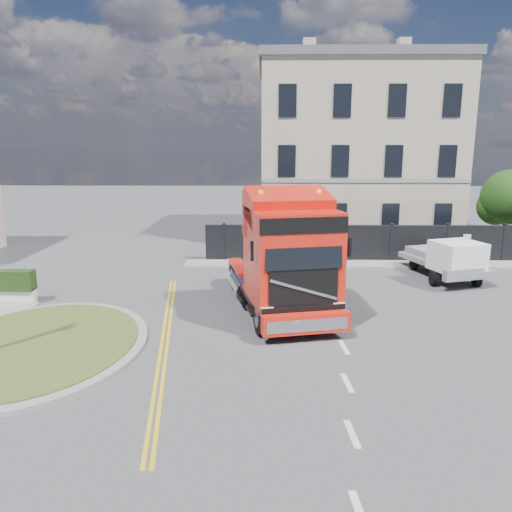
{
  "coord_description": "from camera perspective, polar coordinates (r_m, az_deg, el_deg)",
  "views": [
    {
      "loc": [
        0.12,
        -17.46,
        6.21
      ],
      "look_at": [
        -0.17,
        2.26,
        1.8
      ],
      "focal_mm": 35.0,
      "sensor_mm": 36.0,
      "label": 1
    }
  ],
  "objects": [
    {
      "name": "tree",
      "position": [
        32.97,
        26.62,
        5.77
      ],
      "size": [
        3.2,
        3.2,
        4.8
      ],
      "color": "#382619",
      "rests_on": "ground"
    },
    {
      "name": "pavement_far",
      "position": [
        26.94,
        13.44,
        -0.94
      ],
      "size": [
        20.0,
        1.6,
        0.12
      ],
      "primitive_type": "cube",
      "color": "gray",
      "rests_on": "ground"
    },
    {
      "name": "ground",
      "position": [
        18.53,
        0.44,
        -6.97
      ],
      "size": [
        120.0,
        120.0,
        0.0
      ],
      "primitive_type": "plane",
      "color": "#424244",
      "rests_on": "ground"
    },
    {
      "name": "hoarding_fence",
      "position": [
        27.72,
        14.26,
        1.38
      ],
      "size": [
        18.8,
        0.25,
        2.0
      ],
      "color": "black",
      "rests_on": "ground"
    },
    {
      "name": "truck",
      "position": [
        18.11,
        3.46,
        -0.67
      ],
      "size": [
        4.4,
        8.1,
        4.6
      ],
      "rotation": [
        0.0,
        0.0,
        0.21
      ],
      "color": "black",
      "rests_on": "ground"
    },
    {
      "name": "flatbed_pickup",
      "position": [
        24.47,
        21.47,
        -0.38
      ],
      "size": [
        3.28,
        5.26,
        2.01
      ],
      "rotation": [
        0.0,
        0.0,
        0.31
      ],
      "color": "slate",
      "rests_on": "ground"
    },
    {
      "name": "traffic_island",
      "position": [
        17.25,
        -23.94,
        -9.36
      ],
      "size": [
        6.8,
        6.8,
        0.17
      ],
      "color": "gray",
      "rests_on": "ground"
    },
    {
      "name": "georgian_building",
      "position": [
        34.47,
        10.91,
        11.66
      ],
      "size": [
        12.3,
        10.3,
        12.8
      ],
      "color": "#B7A991",
      "rests_on": "ground"
    }
  ]
}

